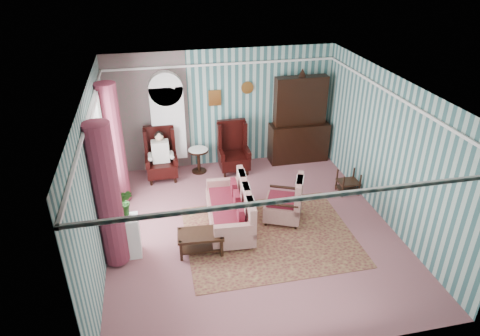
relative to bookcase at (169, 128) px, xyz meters
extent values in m
plane|color=#915459|center=(1.35, -2.84, -1.12)|extent=(6.00, 6.00, 0.00)
cube|color=#345F5F|center=(1.35, 0.16, 0.33)|extent=(5.50, 0.02, 2.90)
cube|color=#345F5F|center=(1.35, -5.84, 0.33)|extent=(5.50, 0.02, 2.90)
cube|color=#345F5F|center=(-1.40, -2.84, 0.33)|extent=(0.02, 6.00, 2.90)
cube|color=#345F5F|center=(4.10, -2.84, 0.33)|extent=(0.02, 6.00, 2.90)
cube|color=silver|center=(1.35, -2.84, 1.78)|extent=(5.50, 6.00, 0.02)
cube|color=#964C65|center=(-0.45, 0.15, 0.33)|extent=(1.90, 0.01, 2.90)
cube|color=white|center=(1.35, -2.84, 1.43)|extent=(5.50, 6.00, 0.05)
cube|color=white|center=(-1.37, -2.24, 0.43)|extent=(0.04, 1.50, 1.90)
cylinder|color=maroon|center=(-1.20, -3.29, 0.23)|extent=(0.44, 0.44, 2.60)
cylinder|color=maroon|center=(-1.20, -1.19, 0.23)|extent=(0.44, 0.44, 2.60)
cube|color=#B16E2F|center=(1.15, 0.13, 0.63)|extent=(0.30, 0.03, 0.38)
cube|color=white|center=(0.00, 0.00, 0.00)|extent=(0.80, 0.28, 2.24)
cube|color=black|center=(3.25, -0.12, 0.06)|extent=(1.50, 0.56, 2.36)
cube|color=black|center=(-0.25, -0.39, -0.50)|extent=(0.76, 0.80, 1.25)
cube|color=black|center=(1.50, -0.39, -0.50)|extent=(0.76, 0.80, 1.25)
cylinder|color=black|center=(0.65, -0.24, -0.82)|extent=(0.50, 0.50, 0.60)
cube|color=black|center=(3.82, -1.94, -0.85)|extent=(0.45, 0.38, 0.54)
cube|color=silver|center=(-1.05, -3.14, -0.72)|extent=(0.55, 0.35, 0.80)
cube|color=#441816|center=(1.65, -3.14, -1.11)|extent=(3.20, 2.60, 0.01)
cube|color=#C1BB95|center=(0.95, -2.64, -0.59)|extent=(1.18, 1.88, 1.06)
cube|color=beige|center=(2.07, -2.64, -0.68)|extent=(1.05, 1.05, 0.89)
cube|color=black|center=(0.29, -3.34, -0.91)|extent=(0.86, 0.55, 0.41)
imported|color=#1F561B|center=(-1.14, -3.28, -0.13)|extent=(0.42, 0.40, 0.38)
imported|color=#164818|center=(-0.97, -3.05, -0.05)|extent=(0.35, 0.31, 0.53)
imported|color=#164917|center=(-1.18, -3.04, -0.13)|extent=(0.25, 0.25, 0.37)
camera|label=1|loc=(-0.32, -9.59, 3.95)|focal=32.00mm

